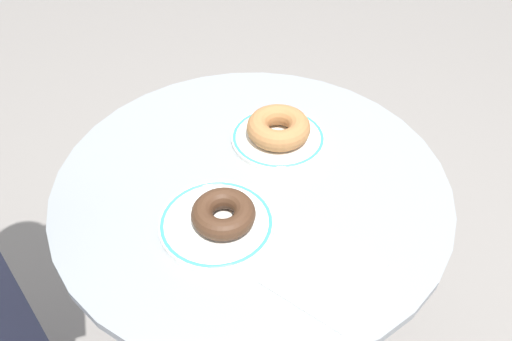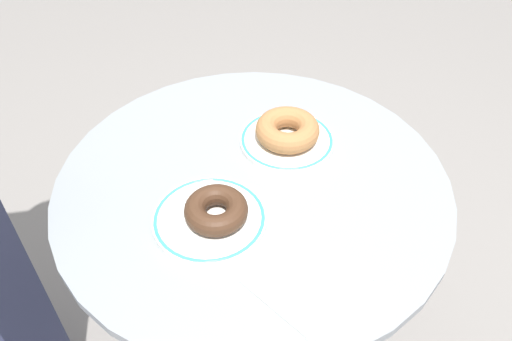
{
  "view_description": "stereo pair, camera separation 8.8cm",
  "coord_description": "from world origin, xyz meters",
  "px_view_note": "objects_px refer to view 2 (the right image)",
  "views": [
    {
      "loc": [
        -0.43,
        -0.5,
        1.4
      ],
      "look_at": [
        -0.0,
        -0.01,
        0.79
      ],
      "focal_mm": 36.26,
      "sensor_mm": 36.0,
      "label": 1
    },
    {
      "loc": [
        -0.36,
        -0.55,
        1.4
      ],
      "look_at": [
        -0.0,
        -0.01,
        0.79
      ],
      "focal_mm": 36.26,
      "sensor_mm": 36.0,
      "label": 2
    }
  ],
  "objects_px": {
    "plate_right": "(287,140)",
    "donut_chocolate": "(216,210)",
    "plate_left": "(210,219)",
    "donut_cinnamon": "(287,130)",
    "paper_napkin": "(307,281)",
    "cafe_table": "(253,260)"
  },
  "relations": [
    {
      "from": "plate_left",
      "to": "donut_cinnamon",
      "type": "relative_size",
      "value": 1.54
    },
    {
      "from": "cafe_table",
      "to": "paper_napkin",
      "type": "relative_size",
      "value": 5.37
    },
    {
      "from": "donut_cinnamon",
      "to": "paper_napkin",
      "type": "xyz_separation_m",
      "value": [
        -0.16,
        -0.28,
        -0.03
      ]
    },
    {
      "from": "donut_cinnamon",
      "to": "paper_napkin",
      "type": "height_order",
      "value": "donut_cinnamon"
    },
    {
      "from": "plate_left",
      "to": "donut_chocolate",
      "type": "distance_m",
      "value": 0.03
    },
    {
      "from": "cafe_table",
      "to": "donut_cinnamon",
      "type": "height_order",
      "value": "donut_cinnamon"
    },
    {
      "from": "donut_chocolate",
      "to": "donut_cinnamon",
      "type": "height_order",
      "value": "donut_cinnamon"
    },
    {
      "from": "plate_right",
      "to": "paper_napkin",
      "type": "height_order",
      "value": "plate_right"
    },
    {
      "from": "plate_left",
      "to": "donut_cinnamon",
      "type": "xyz_separation_m",
      "value": [
        0.22,
        0.09,
        0.03
      ]
    },
    {
      "from": "cafe_table",
      "to": "donut_chocolate",
      "type": "height_order",
      "value": "donut_chocolate"
    },
    {
      "from": "cafe_table",
      "to": "plate_left",
      "type": "xyz_separation_m",
      "value": [
        -0.11,
        -0.04,
        0.24
      ]
    },
    {
      "from": "plate_right",
      "to": "donut_cinnamon",
      "type": "height_order",
      "value": "donut_cinnamon"
    },
    {
      "from": "plate_left",
      "to": "paper_napkin",
      "type": "relative_size",
      "value": 1.33
    },
    {
      "from": "cafe_table",
      "to": "donut_cinnamon",
      "type": "xyz_separation_m",
      "value": [
        0.11,
        0.05,
        0.27
      ]
    },
    {
      "from": "plate_right",
      "to": "paper_napkin",
      "type": "distance_m",
      "value": 0.32
    },
    {
      "from": "plate_left",
      "to": "donut_cinnamon",
      "type": "height_order",
      "value": "donut_cinnamon"
    },
    {
      "from": "cafe_table",
      "to": "donut_chocolate",
      "type": "relative_size",
      "value": 7.27
    },
    {
      "from": "donut_cinnamon",
      "to": "cafe_table",
      "type": "bearing_deg",
      "value": -155.72
    },
    {
      "from": "donut_chocolate",
      "to": "paper_napkin",
      "type": "bearing_deg",
      "value": -73.61
    },
    {
      "from": "plate_left",
      "to": "donut_chocolate",
      "type": "bearing_deg",
      "value": -40.99
    },
    {
      "from": "cafe_table",
      "to": "donut_cinnamon",
      "type": "distance_m",
      "value": 0.29
    },
    {
      "from": "plate_right",
      "to": "donut_chocolate",
      "type": "height_order",
      "value": "donut_chocolate"
    }
  ]
}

